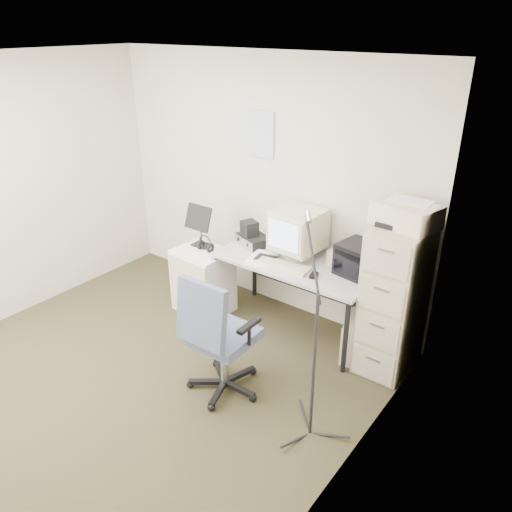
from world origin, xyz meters
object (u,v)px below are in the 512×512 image
Objects in this scene: desk at (294,296)px; office_chair at (223,334)px; side_cart at (203,280)px; filing_cabinet at (394,299)px.

desk is 1.42× the size of office_chair.
desk is 0.97m from side_cart.
office_chair is at bearing -130.19° from filing_cabinet.
side_cart is (-0.94, -0.25, -0.03)m from desk.
filing_cabinet is 1.95× the size of side_cart.
desk is at bearing 17.75° from side_cart.
desk is at bearing -178.19° from filing_cabinet.
side_cart is at bearing -171.68° from filing_cabinet.
desk is at bearing 90.32° from office_chair.
desk is 2.26× the size of side_cart.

